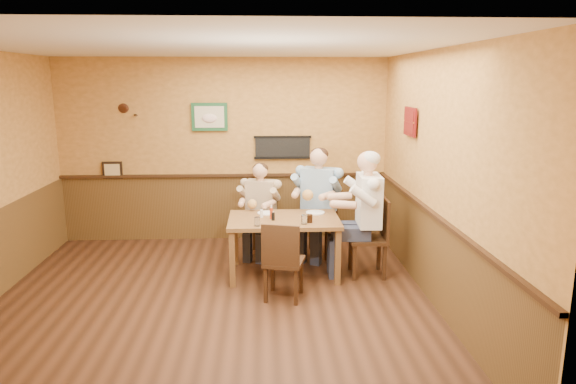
# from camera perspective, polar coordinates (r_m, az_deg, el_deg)

# --- Properties ---
(room) EXTENTS (5.02, 5.03, 2.81)m
(room) POSITION_cam_1_polar(r_m,az_deg,el_deg) (5.62, -7.49, 4.28)
(room) COLOR #311B0E
(room) RESTS_ON ground
(dining_table) EXTENTS (1.40, 0.90, 0.75)m
(dining_table) POSITION_cam_1_polar(r_m,az_deg,el_deg) (6.54, -0.46, -3.70)
(dining_table) COLOR brown
(dining_table) RESTS_ON ground
(chair_back_left) EXTENTS (0.48, 0.48, 0.84)m
(chair_back_left) POSITION_cam_1_polar(r_m,az_deg,el_deg) (7.36, -2.99, -3.80)
(chair_back_left) COLOR #3A2312
(chair_back_left) RESTS_ON ground
(chair_back_right) EXTENTS (0.60, 0.60, 0.97)m
(chair_back_right) POSITION_cam_1_polar(r_m,az_deg,el_deg) (7.35, 3.42, -3.29)
(chair_back_right) COLOR #3A2312
(chair_back_right) RESTS_ON ground
(chair_right_end) EXTENTS (0.48, 0.48, 1.01)m
(chair_right_end) POSITION_cam_1_polar(r_m,az_deg,el_deg) (6.64, 8.84, -4.97)
(chair_right_end) COLOR #3A2312
(chair_right_end) RESTS_ON ground
(chair_near_side) EXTENTS (0.52, 0.52, 0.93)m
(chair_near_side) POSITION_cam_1_polar(r_m,az_deg,el_deg) (5.89, -0.45, -7.53)
(chair_near_side) COLOR #3A2312
(chair_near_side) RESTS_ON ground
(diner_tan_shirt) EXTENTS (0.69, 0.69, 1.20)m
(diner_tan_shirt) POSITION_cam_1_polar(r_m,az_deg,el_deg) (7.32, -3.01, -2.45)
(diner_tan_shirt) COLOR tan
(diner_tan_shirt) RESTS_ON ground
(diner_blue_polo) EXTENTS (0.85, 0.85, 1.39)m
(diner_blue_polo) POSITION_cam_1_polar(r_m,az_deg,el_deg) (7.29, 3.44, -1.72)
(diner_blue_polo) COLOR #83A5C5
(diner_blue_polo) RESTS_ON ground
(diner_white_elder) EXTENTS (0.69, 0.69, 1.44)m
(diner_white_elder) POSITION_cam_1_polar(r_m,az_deg,el_deg) (6.58, 8.90, -3.17)
(diner_white_elder) COLOR white
(diner_white_elder) RESTS_ON ground
(water_glass_left) EXTENTS (0.08, 0.08, 0.11)m
(water_glass_left) POSITION_cam_1_polar(r_m,az_deg,el_deg) (6.17, -3.44, -3.30)
(water_glass_left) COLOR silver
(water_glass_left) RESTS_ON dining_table
(water_glass_mid) EXTENTS (0.08, 0.08, 0.11)m
(water_glass_mid) POSITION_cam_1_polar(r_m,az_deg,el_deg) (6.24, 1.82, -3.07)
(water_glass_mid) COLOR white
(water_glass_mid) RESTS_ON dining_table
(cola_tumbler) EXTENTS (0.10, 0.10, 0.10)m
(cola_tumbler) POSITION_cam_1_polar(r_m,az_deg,el_deg) (6.32, 2.40, -2.95)
(cola_tumbler) COLOR black
(cola_tumbler) RESTS_ON dining_table
(hot_sauce_bottle) EXTENTS (0.05, 0.05, 0.16)m
(hot_sauce_bottle) POSITION_cam_1_polar(r_m,az_deg,el_deg) (6.47, -1.87, -2.31)
(hot_sauce_bottle) COLOR #B43613
(hot_sauce_bottle) RESTS_ON dining_table
(salt_shaker) EXTENTS (0.05, 0.05, 0.10)m
(salt_shaker) POSITION_cam_1_polar(r_m,az_deg,el_deg) (6.55, -2.96, -2.41)
(salt_shaker) COLOR white
(salt_shaker) RESTS_ON dining_table
(pepper_shaker) EXTENTS (0.05, 0.05, 0.10)m
(pepper_shaker) POSITION_cam_1_polar(r_m,az_deg,el_deg) (6.40, -1.66, -2.73)
(pepper_shaker) COLOR black
(pepper_shaker) RESTS_ON dining_table
(plate_far_left) EXTENTS (0.26, 0.26, 0.01)m
(plate_far_left) POSITION_cam_1_polar(r_m,az_deg,el_deg) (6.74, -2.48, -2.34)
(plate_far_left) COLOR white
(plate_far_left) RESTS_ON dining_table
(plate_far_right) EXTENTS (0.29, 0.29, 0.02)m
(plate_far_right) POSITION_cam_1_polar(r_m,az_deg,el_deg) (6.76, 3.04, -2.29)
(plate_far_right) COLOR white
(plate_far_right) RESTS_ON dining_table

